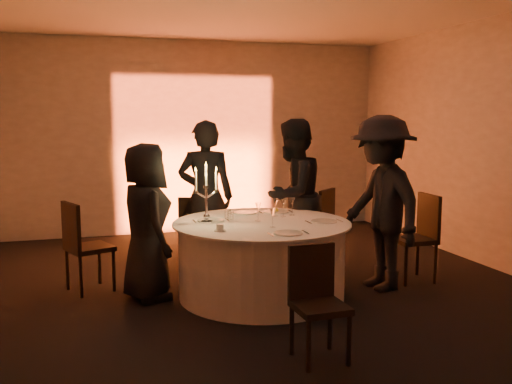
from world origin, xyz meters
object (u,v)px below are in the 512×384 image
object	(u,v)px
chair_left	(82,242)
candelabra	(206,202)
banquet_table	(262,259)
guest_left	(146,222)
chair_back_left	(194,226)
chair_back_right	(319,221)
chair_right	(419,232)
guest_right	(381,203)
coffee_cup	(220,228)
chair_front	(316,296)
guest_back_right	(293,196)
guest_back_left	(206,197)

from	to	relation	value
chair_left	candelabra	distance (m)	1.40
banquet_table	guest_left	xyz separation A→B (m)	(-1.13, 0.25, 0.40)
chair_left	guest_left	xyz separation A→B (m)	(0.62, -0.41, 0.25)
chair_back_left	candelabra	size ratio (longest dim) A/B	1.38
chair_back_right	guest_left	world-z (taller)	guest_left
chair_right	guest_right	xyz separation A→B (m)	(-0.57, -0.14, 0.37)
chair_back_right	coffee_cup	distance (m)	2.19
chair_left	guest_right	bearing A→B (deg)	-126.61
guest_right	candelabra	bearing A→B (deg)	-101.56
guest_right	chair_back_right	bearing A→B (deg)	-176.62
banquet_table	chair_front	bearing A→B (deg)	-91.77
banquet_table	chair_back_left	world-z (taller)	chair_back_left
chair_front	guest_back_right	xyz separation A→B (m)	(0.69, 2.36, 0.42)
chair_left	chair_back_right	world-z (taller)	chair_left
chair_back_right	candelabra	size ratio (longest dim) A/B	1.52
guest_back_left	guest_right	xyz separation A→B (m)	(1.63, -1.21, 0.03)
chair_left	coffee_cup	bearing A→B (deg)	-150.84
banquet_table	coffee_cup	world-z (taller)	coffee_cup
guest_back_left	guest_back_right	world-z (taller)	guest_back_right
guest_right	chair_right	bearing A→B (deg)	99.38
guest_back_right	coffee_cup	bearing A→B (deg)	7.15
banquet_table	coffee_cup	bearing A→B (deg)	-147.54
guest_right	candelabra	size ratio (longest dim) A/B	3.01
chair_back_left	chair_front	bearing A→B (deg)	110.88
chair_front	candelabra	distance (m)	1.80
chair_back_right	guest_right	size ratio (longest dim) A/B	0.50
chair_left	guest_right	distance (m)	3.15
chair_back_left	chair_right	bearing A→B (deg)	161.01
guest_left	guest_back_right	xyz separation A→B (m)	(1.77, 0.57, 0.11)
chair_right	guest_back_left	xyz separation A→B (m)	(-2.20, 1.06, 0.35)
banquet_table	chair_left	bearing A→B (deg)	159.31
chair_back_left	coffee_cup	world-z (taller)	chair_back_left
chair_left	chair_back_left	distance (m)	1.59
guest_left	candelabra	size ratio (longest dim) A/B	2.57
guest_right	coffee_cup	distance (m)	1.81
banquet_table	chair_right	xyz separation A→B (m)	(1.85, 0.04, 0.16)
chair_left	chair_back_left	bearing A→B (deg)	-79.91
banquet_table	candelabra	bearing A→B (deg)	168.60
guest_left	guest_back_left	world-z (taller)	guest_back_left
guest_right	chair_front	bearing A→B (deg)	-47.71
chair_right	coffee_cup	distance (m)	2.40
chair_front	guest_left	world-z (taller)	guest_left
chair_back_right	guest_back_left	world-z (taller)	guest_back_left
coffee_cup	chair_left	bearing A→B (deg)	141.57
banquet_table	guest_back_right	size ratio (longest dim) A/B	1.00
chair_left	guest_right	size ratio (longest dim) A/B	0.52
chair_left	guest_left	world-z (taller)	guest_left
guest_back_left	coffee_cup	distance (m)	1.43
banquet_table	guest_right	size ratio (longest dim) A/B	0.98
chair_left	guest_back_right	distance (m)	2.42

